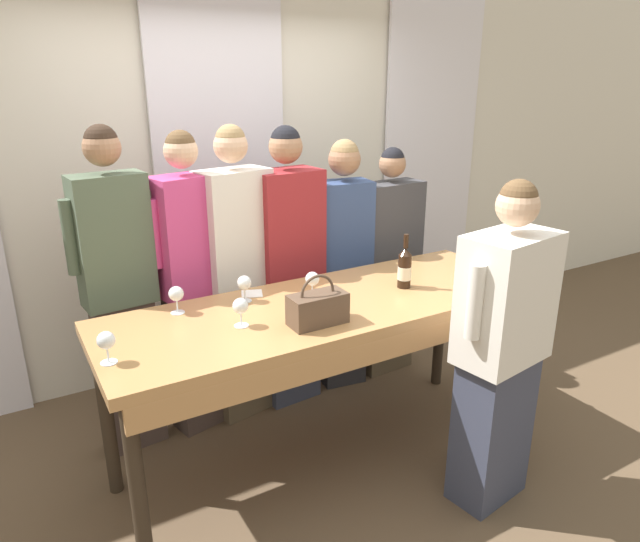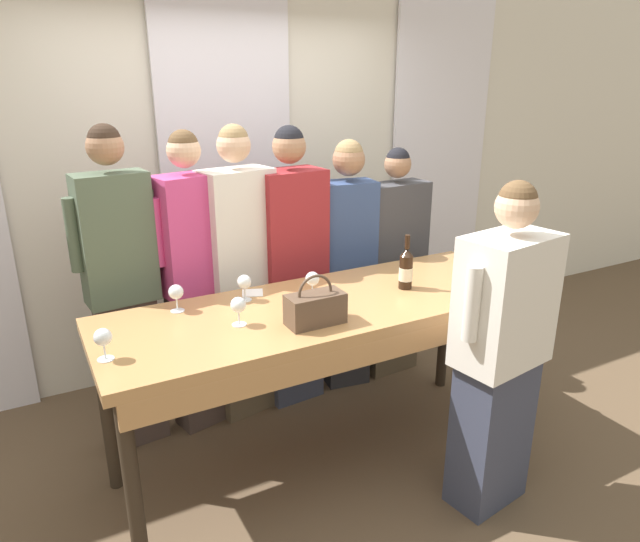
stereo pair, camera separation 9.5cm
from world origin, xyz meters
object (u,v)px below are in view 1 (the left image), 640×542
object	(u,v)px
wine_glass_front_left	(463,247)
guest_navy_coat	(343,262)
guest_cream_sweater	(237,275)
guest_olive_jacket	(119,291)
tasting_bar	(330,321)
wine_glass_front_mid	(312,280)
guest_striped_shirt	(288,268)
guest_beige_cap	(388,263)
handbag	(318,308)
wine_glass_front_right	(244,284)
host_pouring	(501,351)
guest_pink_top	(191,283)
wine_glass_center_left	(240,307)
wine_glass_center_right	(176,295)
wine_bottle	(405,268)
wine_glass_center_mid	(106,342)

from	to	relation	value
wine_glass_front_left	guest_navy_coat	world-z (taller)	guest_navy_coat
guest_cream_sweater	guest_olive_jacket	bearing A→B (deg)	180.00
tasting_bar	guest_cream_sweater	bearing A→B (deg)	106.79
wine_glass_front_mid	guest_olive_jacket	world-z (taller)	guest_olive_jacket
guest_striped_shirt	guest_beige_cap	xyz separation A→B (m)	(0.80, 0.00, -0.09)
handbag	guest_striped_shirt	xyz separation A→B (m)	(0.31, 0.91, -0.12)
guest_navy_coat	wine_glass_front_right	bearing A→B (deg)	-152.76
wine_glass_front_right	host_pouring	distance (m)	1.33
wine_glass_front_left	wine_glass_front_mid	bearing A→B (deg)	-177.96
wine_glass_front_left	guest_pink_top	world-z (taller)	guest_pink_top
guest_cream_sweater	guest_navy_coat	world-z (taller)	guest_cream_sweater
wine_glass_center_left	wine_glass_front_right	bearing A→B (deg)	63.63
tasting_bar	guest_pink_top	size ratio (longest dim) A/B	1.31
tasting_bar	handbag	bearing A→B (deg)	-134.87
tasting_bar	wine_glass_front_right	world-z (taller)	wine_glass_front_right
wine_glass_front_right	wine_glass_center_right	bearing A→B (deg)	175.97
guest_olive_jacket	wine_bottle	bearing A→B (deg)	-27.45
wine_glass_front_left	wine_glass_center_mid	bearing A→B (deg)	-173.36
wine_bottle	guest_pink_top	distance (m)	1.24
handbag	guest_olive_jacket	bearing A→B (deg)	128.86
handbag	guest_olive_jacket	world-z (taller)	guest_olive_jacket
wine_glass_center_left	guest_olive_jacket	world-z (taller)	guest_olive_jacket
wine_glass_front_mid	guest_beige_cap	distance (m)	1.15
tasting_bar	guest_navy_coat	xyz separation A→B (m)	(0.54, 0.73, 0.03)
wine_glass_front_left	wine_glass_front_mid	distance (m)	1.12
guest_olive_jacket	guest_navy_coat	world-z (taller)	guest_olive_jacket
tasting_bar	host_pouring	world-z (taller)	host_pouring
guest_olive_jacket	host_pouring	xyz separation A→B (m)	(1.48, -1.38, -0.14)
wine_glass_center_right	guest_cream_sweater	distance (m)	0.68
wine_glass_front_right	guest_pink_top	world-z (taller)	guest_pink_top
wine_glass_center_right	guest_pink_top	world-z (taller)	guest_pink_top
wine_glass_front_right	host_pouring	xyz separation A→B (m)	(0.93, -0.91, -0.23)
wine_glass_front_left	guest_navy_coat	xyz separation A→B (m)	(-0.54, 0.56, -0.16)
wine_bottle	handbag	size ratio (longest dim) A/B	1.10
guest_beige_cap	wine_bottle	bearing A→B (deg)	-121.35
handbag	wine_glass_center_left	size ratio (longest dim) A/B	1.97
wine_glass_front_left	wine_bottle	bearing A→B (deg)	-164.30
guest_navy_coat	guest_beige_cap	bearing A→B (deg)	-0.00
wine_glass_center_mid	wine_glass_center_left	bearing A→B (deg)	5.81
tasting_bar	wine_glass_center_right	distance (m)	0.80
guest_striped_shirt	host_pouring	bearing A→B (deg)	-72.31
wine_bottle	wine_glass_center_mid	xyz separation A→B (m)	(-1.61, -0.09, -0.02)
wine_glass_front_mid	guest_striped_shirt	world-z (taller)	guest_striped_shirt
wine_glass_front_right	guest_navy_coat	world-z (taller)	guest_navy_coat
wine_glass_center_mid	guest_striped_shirt	bearing A→B (deg)	33.02
tasting_bar	guest_striped_shirt	size ratio (longest dim) A/B	1.31
handbag	tasting_bar	bearing A→B (deg)	45.13
wine_glass_front_right	wine_glass_center_right	world-z (taller)	same
wine_glass_center_mid	wine_bottle	bearing A→B (deg)	3.13
wine_glass_center_left	guest_cream_sweater	xyz separation A→B (m)	(0.29, 0.75, -0.12)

